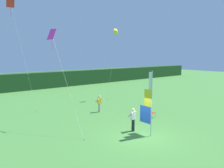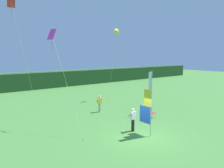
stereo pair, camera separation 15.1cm
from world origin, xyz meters
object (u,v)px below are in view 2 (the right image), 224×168
Objects in this scene: person_near_banner at (149,104)px; kite_yellow_delta_1 at (117,32)px; banner_flag at (148,105)px; person_far_left at (100,103)px; person_mid_field at (133,119)px; folding_chair at (151,112)px; kite_red_diamond_0 at (13,9)px; kite_magenta_diamond_2 at (53,39)px.

person_near_banner is 0.19× the size of kite_yellow_delta_1.
banner_flag is 6.98m from person_far_left.
person_mid_field is (-0.25, 1.12, -1.20)m from banner_flag.
banner_flag reaches higher than person_mid_field.
folding_chair is 15.23m from kite_red_diamond_0.
person_mid_field is 0.23× the size of kite_magenta_diamond_2.
kite_magenta_diamond_2 reaches higher than person_mid_field.
banner_flag reaches higher than folding_chair.
kite_magenta_diamond_2 is at bearing -79.87° from kite_red_diamond_0.
person_mid_field is at bearing -157.70° from folding_chair.
kite_yellow_delta_1 is (2.72, 7.88, 7.53)m from folding_chair.
banner_flag is 0.60× the size of kite_magenta_diamond_2.
banner_flag is 4.50m from folding_chair.
kite_yellow_delta_1 reaches higher than person_near_banner.
person_near_banner is at bearing 40.54° from banner_flag.
banner_flag is at bearing -139.46° from person_near_banner.
banner_flag is 14.68m from kite_red_diamond_0.
kite_red_diamond_0 is (-5.96, 4.87, 8.56)m from person_far_left.
kite_yellow_delta_1 is at bearing 70.95° from folding_chair.
person_mid_field is at bearing -65.46° from kite_red_diamond_0.
kite_red_diamond_0 is (-4.82, 10.55, 8.51)m from person_mid_field.
kite_red_diamond_0 reaches higher than person_far_left.
kite_red_diamond_0 reaches higher than folding_chair.
kite_red_diamond_0 is at bearing 173.81° from kite_yellow_delta_1.
kite_yellow_delta_1 is 11.26m from kite_magenta_diamond_2.
folding_chair is (2.44, -4.21, -0.32)m from person_far_left.
banner_flag is 0.42× the size of kite_red_diamond_0.
banner_flag is 8.17m from kite_magenta_diamond_2.
folding_chair is (3.33, 2.59, -1.57)m from banner_flag.
person_near_banner reaches higher than person_far_left.
folding_chair is 11.23m from kite_yellow_delta_1.
kite_yellow_delta_1 reaches higher than kite_magenta_diamond_2.
kite_yellow_delta_1 is at bearing 74.76° from person_near_banner.
person_far_left is at bearing 13.60° from kite_magenta_diamond_2.
person_mid_field is 14.39m from kite_red_diamond_0.
person_far_left is 0.22× the size of kite_magenta_diamond_2.
person_near_banner is at bearing 28.93° from person_mid_field.
kite_yellow_delta_1 is at bearing 59.97° from banner_flag.
folding_chair is (3.59, 1.47, -0.37)m from person_mid_field.
kite_red_diamond_0 is (-5.07, 11.68, 7.31)m from banner_flag.
kite_magenta_diamond_2 is at bearing 165.86° from person_near_banner.
kite_magenta_diamond_2 is (-4.88, -1.18, 5.64)m from person_far_left.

